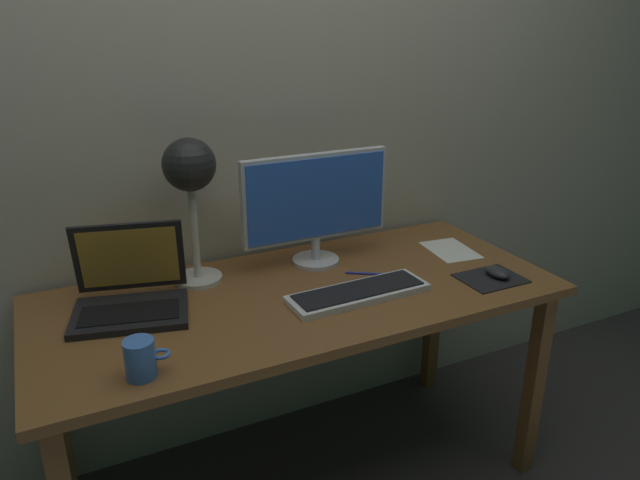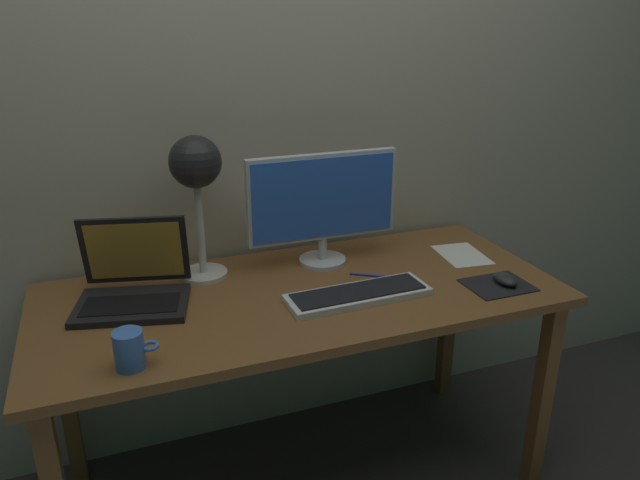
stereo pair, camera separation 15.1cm
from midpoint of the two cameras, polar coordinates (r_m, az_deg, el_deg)
The scene contains 12 objects.
ground_plane at distance 2.28m, azimuth 0.50°, elevation -21.87°, with size 4.80×4.80×0.00m, color #383333.
back_wall at distance 2.06m, azimuth -3.52°, elevation 14.01°, with size 4.80×0.06×2.60m, color #B2A893.
desk at distance 1.89m, azimuth 0.56°, elevation -7.05°, with size 1.60×0.70×0.74m.
monitor at distance 1.98m, azimuth 2.45°, elevation 3.59°, with size 0.51×0.16×0.38m.
keyboard_main at distance 1.81m, azimuth 6.05°, elevation -5.21°, with size 0.44×0.15×0.03m.
laptop at distance 1.84m, azimuth -15.14°, elevation -3.62°, with size 0.37×0.34×0.24m.
desk_lamp at distance 1.86m, azimuth -9.47°, elevation 6.26°, with size 0.16×0.16×0.46m.
mousepad at distance 1.99m, azimuth 18.69°, elevation -4.14°, with size 0.20×0.16×0.00m, color black.
mouse at distance 2.00m, azimuth 19.32°, elevation -3.58°, with size 0.06×0.10×0.03m, color #28282B.
coffee_mug at distance 1.51m, azimuth -14.94°, elevation -10.13°, with size 0.11×0.07×0.10m.
paper_sheet_near_mouse at distance 2.19m, azimuth 15.31°, elevation -1.40°, with size 0.15×0.21×0.00m, color white.
pen at distance 1.96m, azimuth 7.09°, elevation -3.41°, with size 0.01×0.01×0.14m, color #2633A5.
Camera 2 is at (-0.54, -1.58, 1.55)m, focal length 33.57 mm.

